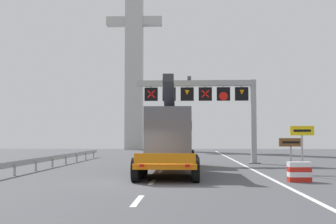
% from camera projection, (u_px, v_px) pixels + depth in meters
% --- Properties ---
extents(ground, '(112.00, 112.00, 0.00)m').
position_uv_depth(ground, '(139.00, 182.00, 20.03)').
color(ground, '#4C4C51').
extents(lane_markings, '(0.20, 45.06, 0.01)m').
position_uv_depth(lane_markings, '(167.00, 162.00, 35.20)').
color(lane_markings, silver).
rests_on(lane_markings, ground).
extents(edge_line_right, '(0.20, 63.00, 0.01)m').
position_uv_depth(edge_line_right, '(244.00, 165.00, 31.73)').
color(edge_line_right, silver).
rests_on(edge_line_right, ground).
extents(overhead_lane_gantry, '(9.42, 0.90, 6.72)m').
position_uv_depth(overhead_lane_gantry, '(210.00, 97.00, 34.28)').
color(overhead_lane_gantry, '#9EA0A5').
rests_on(overhead_lane_gantry, ground).
extents(heavy_haul_truck_orange, '(3.03, 14.06, 5.30)m').
position_uv_depth(heavy_haul_truck_orange, '(171.00, 138.00, 27.23)').
color(heavy_haul_truck_orange, orange).
rests_on(heavy_haul_truck_orange, ground).
extents(exit_sign_yellow, '(1.21, 0.15, 2.59)m').
position_uv_depth(exit_sign_yellow, '(302.00, 139.00, 22.78)').
color(exit_sign_yellow, '#9EA0A5').
rests_on(exit_sign_yellow, ground).
extents(tourist_info_sign_brown, '(1.30, 0.15, 1.96)m').
position_uv_depth(tourist_info_sign_brown, '(291.00, 147.00, 24.62)').
color(tourist_info_sign_brown, '#9EA0A5').
rests_on(tourist_info_sign_brown, ground).
extents(crash_barrier_striped, '(1.03, 0.56, 0.90)m').
position_uv_depth(crash_barrier_striped, '(299.00, 172.00, 20.02)').
color(crash_barrier_striped, red).
rests_on(crash_barrier_striped, ground).
extents(guardrail_left, '(0.13, 26.19, 0.76)m').
position_uv_depth(guardrail_left, '(59.00, 158.00, 31.43)').
color(guardrail_left, '#999EA3').
rests_on(guardrail_left, ground).
extents(bridge_pylon_distant, '(9.00, 2.00, 33.56)m').
position_uv_depth(bridge_pylon_distant, '(134.00, 44.00, 72.12)').
color(bridge_pylon_distant, '#B7B7B2').
rests_on(bridge_pylon_distant, ground).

